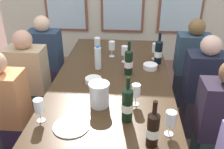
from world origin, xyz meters
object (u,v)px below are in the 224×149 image
wine_bottle_1 (129,62)px  wine_bottle_2 (158,52)px  wine_glass_2 (97,42)px  wine_glass_1 (112,46)px  seated_person_5 (219,127)px  water_bottle (98,58)px  seated_person_1 (202,91)px  seated_person_0 (30,83)px  wine_glass_3 (39,106)px  wine_glass_6 (125,51)px  tasting_bowl_1 (93,80)px  wine_bottle_3 (153,129)px  tasting_bowl_0 (150,66)px  seated_person_7 (190,67)px  wine_glass_5 (136,91)px  seated_person_6 (47,62)px  wine_bottle_0 (127,104)px  white_plate_0 (71,126)px  wine_glass_0 (171,119)px  dining_table (112,87)px  metal_pitcher (99,94)px  wine_glass_4 (155,48)px  seated_person_4 (7,114)px

wine_bottle_1 → wine_bottle_2: wine_bottle_2 is taller
wine_bottle_1 → wine_glass_2: wine_bottle_1 is taller
wine_glass_1 → seated_person_5: 1.32m
water_bottle → seated_person_5: (1.05, -0.56, -0.33)m
water_bottle → seated_person_1: seated_person_1 is taller
wine_glass_1 → seated_person_1: 1.04m
water_bottle → seated_person_0: seated_person_0 is taller
wine_glass_3 → wine_glass_6: 1.17m
tasting_bowl_1 → wine_bottle_3: bearing=-57.7°
wine_glass_6 → seated_person_0: bearing=-170.2°
seated_person_1 → water_bottle: bearing=179.9°
tasting_bowl_0 → seated_person_7: 0.79m
wine_glass_3 → wine_glass_5: (0.65, 0.25, 0.00)m
wine_bottle_2 → wine_bottle_1: bearing=-138.4°
tasting_bowl_0 → seated_person_1: size_ratio=0.13×
tasting_bowl_1 → wine_glass_1: wine_glass_1 is taller
seated_person_1 → wine_glass_2: bearing=159.4°
seated_person_5 → seated_person_6: bearing=147.6°
wine_glass_1 → seated_person_6: seated_person_6 is taller
tasting_bowl_0 → wine_glass_6: 0.32m
wine_bottle_0 → seated_person_0: seated_person_0 is taller
wine_bottle_2 → water_bottle: 0.62m
white_plate_0 → seated_person_1: 1.45m
water_bottle → wine_glass_6: 0.31m
tasting_bowl_0 → seated_person_5: seated_person_5 is taller
wine_bottle_0 → seated_person_7: (0.74, 1.37, -0.35)m
wine_bottle_3 → wine_bottle_2: bearing=83.5°
wine_glass_1 → wine_glass_6: same height
wine_bottle_0 → wine_glass_0: size_ratio=1.95×
wine_bottle_2 → seated_person_6: 1.44m
dining_table → seated_person_1: size_ratio=2.00×
water_bottle → wine_glass_3: (-0.29, -0.85, 0.01)m
metal_pitcher → seated_person_7: size_ratio=0.17×
tasting_bowl_1 → wine_bottle_2: bearing=36.9°
wine_glass_2 → seated_person_7: 1.17m
wine_glass_3 → seated_person_5: bearing=12.5°
seated_person_1 → seated_person_5: 0.56m
wine_bottle_2 → water_bottle: (-0.60, -0.17, -0.02)m
wine_bottle_3 → wine_glass_3: bearing=167.2°
wine_bottle_3 → wine_glass_5: 0.43m
wine_glass_4 → seated_person_7: seated_person_7 is taller
seated_person_4 → seated_person_5: (1.78, -0.03, 0.00)m
wine_bottle_0 → seated_person_5: bearing=18.0°
wine_bottle_1 → wine_glass_6: size_ratio=1.87×
wine_bottle_2 → wine_glass_2: (-0.66, 0.25, -0.01)m
dining_table → wine_glass_5: bearing=-59.2°
water_bottle → white_plate_0: bearing=-94.0°
metal_pitcher → tasting_bowl_0: metal_pitcher is taller
dining_table → wine_bottle_2: size_ratio=6.70×
wine_glass_0 → wine_glass_3: 0.87m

